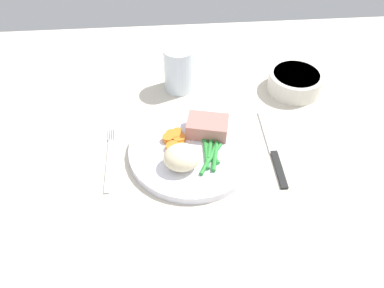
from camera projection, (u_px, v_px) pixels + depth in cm
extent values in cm
cube|color=beige|center=(207.00, 142.00, 80.24)|extent=(120.00, 90.00, 2.00)
cylinder|color=white|center=(192.00, 151.00, 76.03)|extent=(24.12, 24.12, 1.60)
cube|color=#B2756B|center=(207.00, 127.00, 77.15)|extent=(8.85, 6.97, 3.15)
ellipsoid|color=beige|center=(182.00, 157.00, 70.74)|extent=(6.59, 5.79, 4.40)
cylinder|color=orange|center=(168.00, 138.00, 76.34)|extent=(2.12, 2.12, 1.19)
cylinder|color=orange|center=(179.00, 147.00, 75.05)|extent=(2.51, 2.51, 0.82)
cylinder|color=orange|center=(178.00, 134.00, 77.37)|extent=(1.82, 1.82, 0.95)
cylinder|color=orange|center=(173.00, 147.00, 74.81)|extent=(2.54, 2.54, 1.12)
cylinder|color=orange|center=(171.00, 134.00, 77.33)|extent=(2.27, 2.27, 0.86)
cylinder|color=orange|center=(175.00, 135.00, 77.01)|extent=(2.16, 2.16, 1.16)
cylinder|color=orange|center=(179.00, 138.00, 76.48)|extent=(2.51, 2.51, 1.07)
cylinder|color=#2D8C38|center=(214.00, 154.00, 73.78)|extent=(3.90, 5.38, 0.69)
cylinder|color=#2D8C38|center=(210.00, 150.00, 74.53)|extent=(2.95, 7.06, 0.69)
cylinder|color=#2D8C38|center=(209.00, 159.00, 72.86)|extent=(4.19, 7.17, 0.77)
cylinder|color=#2D8C38|center=(215.00, 156.00, 73.38)|extent=(2.29, 7.21, 0.84)
cylinder|color=#2D8C38|center=(206.00, 153.00, 73.96)|extent=(1.02, 7.71, 0.78)
cylinder|color=#2D8C38|center=(208.00, 148.00, 74.83)|extent=(2.07, 5.64, 0.86)
cube|color=silver|center=(109.00, 165.00, 74.21)|extent=(1.00, 13.00, 0.40)
cube|color=silver|center=(109.00, 135.00, 79.94)|extent=(0.24, 3.60, 0.40)
cube|color=silver|center=(111.00, 134.00, 79.96)|extent=(0.24, 3.60, 0.40)
cube|color=silver|center=(113.00, 134.00, 79.98)|extent=(0.24, 3.60, 0.40)
cube|color=silver|center=(115.00, 134.00, 80.00)|extent=(0.24, 3.60, 0.40)
cube|color=black|center=(279.00, 169.00, 73.51)|extent=(1.30, 9.00, 0.64)
cube|color=silver|center=(268.00, 132.00, 80.46)|extent=(1.70, 12.00, 0.40)
cylinder|color=silver|center=(179.00, 69.00, 87.25)|extent=(6.76, 6.76, 10.23)
cylinder|color=silver|center=(179.00, 79.00, 89.18)|extent=(6.22, 6.22, 4.86)
cylinder|color=silver|center=(295.00, 82.00, 88.83)|extent=(11.94, 11.94, 4.39)
cylinder|color=beige|center=(296.00, 78.00, 88.12)|extent=(10.15, 10.15, 2.41)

